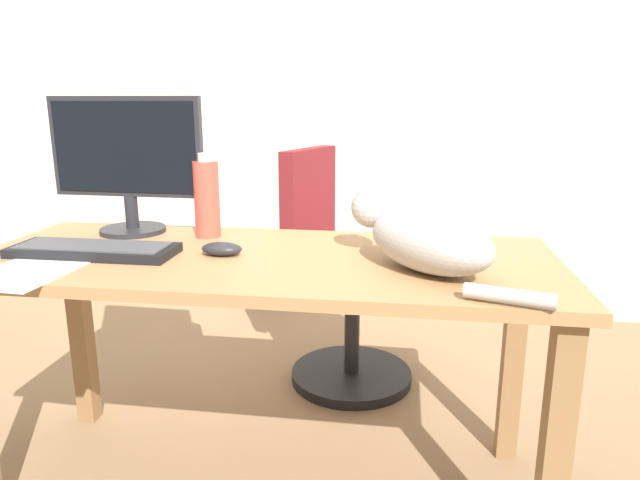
% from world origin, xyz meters
% --- Properties ---
extents(back_wall, '(6.00, 0.04, 2.60)m').
position_xyz_m(back_wall, '(0.00, 1.52, 1.30)').
color(back_wall, beige).
rests_on(back_wall, ground_plane).
extents(desk, '(1.55, 0.63, 0.70)m').
position_xyz_m(desk, '(0.00, 0.00, 0.60)').
color(desk, '#9E7247').
rests_on(desk, ground_plane).
extents(office_chair, '(0.50, 0.48, 0.93)m').
position_xyz_m(office_chair, '(0.13, 0.69, 0.40)').
color(office_chair, black).
rests_on(office_chair, ground_plane).
extents(monitor, '(0.48, 0.20, 0.41)m').
position_xyz_m(monitor, '(-0.47, 0.20, 0.93)').
color(monitor, '#232328').
rests_on(monitor, desk).
extents(keyboard, '(0.44, 0.15, 0.03)m').
position_xyz_m(keyboard, '(-0.45, -0.06, 0.72)').
color(keyboard, black).
rests_on(keyboard, desk).
extents(cat, '(0.45, 0.46, 0.20)m').
position_xyz_m(cat, '(0.41, -0.06, 0.79)').
color(cat, '#B2ADA8').
rests_on(cat, desk).
extents(computer_mouse, '(0.11, 0.06, 0.04)m').
position_xyz_m(computer_mouse, '(-0.11, -0.01, 0.72)').
color(computer_mouse, '#232328').
rests_on(computer_mouse, desk).
extents(paper_sheet, '(0.22, 0.31, 0.00)m').
position_xyz_m(paper_sheet, '(-0.53, -0.23, 0.71)').
color(paper_sheet, white).
rests_on(paper_sheet, desk).
extents(water_bottle, '(0.08, 0.08, 0.25)m').
position_xyz_m(water_bottle, '(-0.22, 0.19, 0.82)').
color(water_bottle, '#D84C3D').
rests_on(water_bottle, desk).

